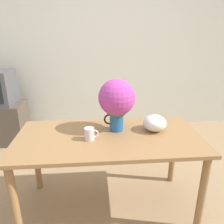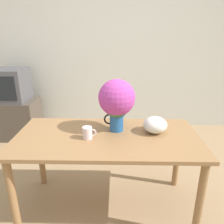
{
  "view_description": "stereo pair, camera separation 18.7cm",
  "coord_description": "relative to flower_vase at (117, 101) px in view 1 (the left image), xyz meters",
  "views": [
    {
      "loc": [
        -0.23,
        -1.53,
        1.54
      ],
      "look_at": [
        -0.08,
        0.22,
        0.9
      ],
      "focal_mm": 35.0,
      "sensor_mm": 36.0,
      "label": 1
    },
    {
      "loc": [
        -0.04,
        -1.53,
        1.54
      ],
      "look_at": [
        -0.08,
        0.22,
        0.9
      ],
      "focal_mm": 35.0,
      "sensor_mm": 36.0,
      "label": 2
    }
  ],
  "objects": [
    {
      "name": "flower_vase",
      "position": [
        0.0,
        0.0,
        0.0
      ],
      "size": [
        0.31,
        0.31,
        0.45
      ],
      "color": "#235B9E",
      "rests_on": "table"
    },
    {
      "name": "wall_back",
      "position": [
        0.04,
        1.86,
        0.3
      ],
      "size": [
        8.0,
        0.05,
        2.6
      ],
      "color": "silver",
      "rests_on": "ground_plane"
    },
    {
      "name": "table",
      "position": [
        -0.08,
        -0.11,
        -0.37
      ],
      "size": [
        1.54,
        0.77,
        0.73
      ],
      "color": "olive",
      "rests_on": "ground_plane"
    },
    {
      "name": "coffee_mug",
      "position": [
        -0.23,
        -0.17,
        -0.22
      ],
      "size": [
        0.11,
        0.08,
        0.1
      ],
      "color": "silver",
      "rests_on": "table"
    },
    {
      "name": "tv_stand",
      "position": [
        -1.58,
        1.36,
        -0.71
      ],
      "size": [
        0.71,
        0.51,
        0.59
      ],
      "color": "#4C4238",
      "rests_on": "ground_plane"
    },
    {
      "name": "ground_plane",
      "position": [
        0.04,
        -0.22,
        -1.0
      ],
      "size": [
        12.0,
        12.0,
        0.0
      ],
      "primitive_type": "plane",
      "color": "#9E7F5B"
    },
    {
      "name": "white_bowl",
      "position": [
        0.33,
        -0.04,
        -0.2
      ],
      "size": [
        0.21,
        0.21,
        0.14
      ],
      "color": "silver",
      "rests_on": "table"
    }
  ]
}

